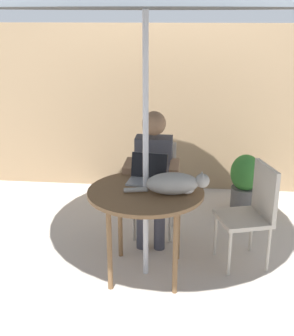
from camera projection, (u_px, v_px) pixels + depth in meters
ground_plane at (146, 272)px, 3.69m from camera, size 14.00×14.00×0.00m
fence_back at (163, 109)px, 5.23m from camera, size 5.28×0.08×1.94m
patio_table at (146, 199)px, 3.47m from camera, size 0.91×0.91×0.74m
chair_occupied at (155, 181)px, 4.28m from camera, size 0.40×0.40×0.88m
chair_empty at (253, 208)px, 3.69m from camera, size 0.50×0.50×0.88m
person_seated at (153, 170)px, 4.07m from camera, size 0.48×0.48×1.22m
laptop at (148, 173)px, 3.64m from camera, size 0.33×0.29×0.21m
cat at (176, 184)px, 3.36m from camera, size 0.65×0.24×0.17m
potted_plant_near_fence at (245, 183)px, 4.71m from camera, size 0.32×0.32×0.65m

